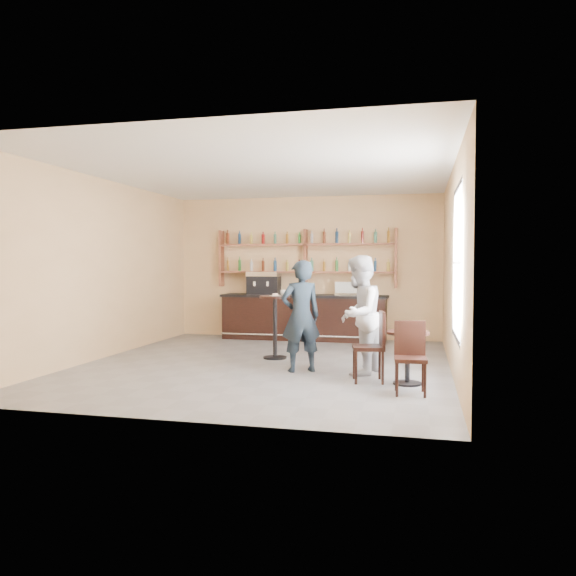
% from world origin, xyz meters
% --- Properties ---
extents(floor, '(7.00, 7.00, 0.00)m').
position_xyz_m(floor, '(0.00, 0.00, 0.00)').
color(floor, slate).
rests_on(floor, ground).
extents(ceiling, '(7.00, 7.00, 0.00)m').
position_xyz_m(ceiling, '(0.00, 0.00, 3.20)').
color(ceiling, white).
rests_on(ceiling, wall_back).
extents(wall_back, '(7.00, 0.00, 7.00)m').
position_xyz_m(wall_back, '(0.00, 3.50, 1.60)').
color(wall_back, '#E2B780').
rests_on(wall_back, floor).
extents(wall_front, '(7.00, 0.00, 7.00)m').
position_xyz_m(wall_front, '(0.00, -3.50, 1.60)').
color(wall_front, '#E2B780').
rests_on(wall_front, floor).
extents(wall_left, '(0.00, 7.00, 7.00)m').
position_xyz_m(wall_left, '(-3.00, 0.00, 1.60)').
color(wall_left, '#E2B780').
rests_on(wall_left, floor).
extents(wall_right, '(0.00, 7.00, 7.00)m').
position_xyz_m(wall_right, '(3.00, 0.00, 1.60)').
color(wall_right, '#E2B780').
rests_on(wall_right, floor).
extents(window_pane, '(0.00, 2.00, 2.00)m').
position_xyz_m(window_pane, '(2.99, -1.20, 1.70)').
color(window_pane, white).
rests_on(window_pane, wall_right).
extents(window_frame, '(0.04, 1.70, 2.10)m').
position_xyz_m(window_frame, '(2.99, -1.20, 1.70)').
color(window_frame, black).
rests_on(window_frame, wall_right).
extents(shelf_unit, '(4.00, 0.26, 1.40)m').
position_xyz_m(shelf_unit, '(0.00, 3.37, 1.81)').
color(shelf_unit, brown).
rests_on(shelf_unit, wall_back).
extents(liquor_bottles, '(3.68, 0.10, 1.00)m').
position_xyz_m(liquor_bottles, '(0.00, 3.37, 1.98)').
color(liquor_bottles, '#8C5919').
rests_on(liquor_bottles, shelf_unit).
extents(bar_counter, '(3.69, 0.72, 1.00)m').
position_xyz_m(bar_counter, '(0.01, 3.15, 0.50)').
color(bar_counter, black).
rests_on(bar_counter, floor).
extents(espresso_machine, '(0.73, 0.48, 0.51)m').
position_xyz_m(espresso_machine, '(-0.91, 3.15, 1.25)').
color(espresso_machine, black).
rests_on(espresso_machine, bar_counter).
extents(pastry_case, '(0.51, 0.41, 0.29)m').
position_xyz_m(pastry_case, '(0.97, 3.15, 1.15)').
color(pastry_case, silver).
rests_on(pastry_case, bar_counter).
extents(pedestal_table, '(0.56, 0.56, 1.12)m').
position_xyz_m(pedestal_table, '(0.01, 0.60, 0.56)').
color(pedestal_table, black).
rests_on(pedestal_table, floor).
extents(napkin, '(0.21, 0.21, 0.00)m').
position_xyz_m(napkin, '(0.01, 0.60, 1.12)').
color(napkin, white).
rests_on(napkin, pedestal_table).
extents(donut, '(0.11, 0.11, 0.04)m').
position_xyz_m(donut, '(0.02, 0.59, 1.14)').
color(donut, '#D27D4D').
rests_on(donut, napkin).
extents(cup_pedestal, '(0.13, 0.13, 0.10)m').
position_xyz_m(cup_pedestal, '(0.15, 0.70, 1.17)').
color(cup_pedestal, white).
rests_on(cup_pedestal, pedestal_table).
extents(man_main, '(0.76, 0.67, 1.74)m').
position_xyz_m(man_main, '(0.71, -0.49, 0.87)').
color(man_main, black).
rests_on(man_main, floor).
extents(cafe_table, '(0.76, 0.76, 0.75)m').
position_xyz_m(cafe_table, '(2.35, -1.06, 0.37)').
color(cafe_table, black).
rests_on(cafe_table, floor).
extents(cup_cafe, '(0.12, 0.12, 0.09)m').
position_xyz_m(cup_cafe, '(2.40, -1.06, 0.79)').
color(cup_cafe, white).
rests_on(cup_cafe, cafe_table).
extents(chair_west, '(0.51, 0.51, 1.01)m').
position_xyz_m(chair_west, '(1.80, -1.01, 0.50)').
color(chair_west, black).
rests_on(chair_west, floor).
extents(chair_south, '(0.43, 0.43, 0.94)m').
position_xyz_m(chair_south, '(2.40, -1.66, 0.47)').
color(chair_south, black).
rests_on(chair_south, floor).
extents(patron_second, '(0.89, 1.03, 1.81)m').
position_xyz_m(patron_second, '(1.61, -0.47, 0.91)').
color(patron_second, '#AFAFB5').
rests_on(patron_second, floor).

